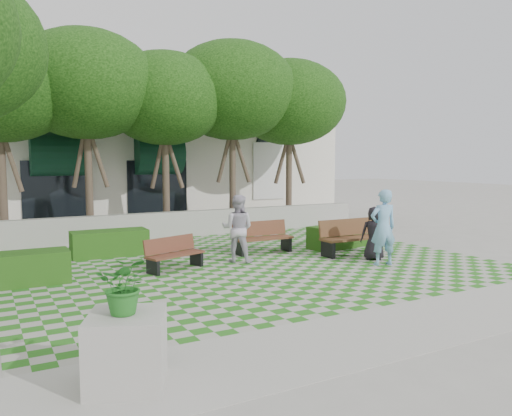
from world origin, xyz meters
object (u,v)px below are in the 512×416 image
bench_mid (262,238)px  hedge_west (19,269)px  hedge_midleft (110,243)px  planter_front (126,334)px  person_white (238,229)px  bench_east (351,238)px  person_blue (383,227)px  bench_west (174,254)px  hedge_east (338,236)px  person_dark (374,233)px

bench_mid → hedge_west: bearing=-172.6°
bench_mid → hedge_west: (-6.52, -0.75, -0.09)m
hedge_midleft → planter_front: planter_front is taller
bench_mid → person_white: (-1.23, -0.82, 0.46)m
bench_east → person_blue: size_ratio=0.98×
bench_west → hedge_midleft: bench_west is taller
bench_mid → bench_east: bearing=-33.8°
bench_mid → bench_west: 3.18m
person_white → bench_mid: bearing=-107.6°
bench_east → person_blue: (-0.23, -1.55, 0.50)m
person_blue → person_white: person_blue is taller
bench_mid → person_white: 1.55m
hedge_east → person_blue: (-0.62, -2.61, 0.64)m
bench_mid → person_white: size_ratio=0.98×
planter_front → person_blue: person_blue is taller
bench_mid → person_blue: bearing=-57.1°
bench_mid → person_white: bearing=-145.4°
bench_west → hedge_west: (-3.48, 0.16, -0.03)m
bench_west → person_white: (1.82, 0.09, 0.51)m
person_dark → hedge_west: bearing=22.0°
hedge_east → person_white: 3.79m
hedge_midleft → person_white: person_white is taller
person_dark → person_white: bearing=8.0°
planter_front → person_dark: (7.88, 4.37, 0.09)m
bench_east → hedge_midleft: size_ratio=0.93×
bench_west → planter_front: planter_front is taller
bench_mid → person_dark: bearing=-46.9°
hedge_west → person_blue: size_ratio=1.04×
hedge_east → hedge_midleft: hedge_midleft is taller
person_white → person_dark: bearing=-165.9°
planter_front → person_blue: (7.61, 3.74, 0.34)m
planter_front → person_white: 7.44m
hedge_west → planter_front: size_ratio=1.29×
bench_west → hedge_midleft: size_ratio=0.78×
bench_mid → hedge_midleft: bench_mid is taller
planter_front → person_white: person_white is taller
bench_east → bench_mid: size_ratio=1.10×
bench_mid → person_blue: person_blue is taller
bench_east → hedge_midleft: (-6.14, 3.15, -0.12)m
bench_west → planter_front: size_ratio=1.03×
planter_front → person_blue: size_ratio=0.81×
hedge_west → planter_front: bearing=-82.4°
person_white → bench_west: bearing=41.4°
hedge_midleft → person_blue: 7.58m
bench_mid → planter_front: size_ratio=1.11×
bench_west → planter_front: (-2.68, -5.84, 0.25)m
bench_mid → person_white: person_white is taller
bench_east → person_blue: 1.64m
planter_front → person_dark: 9.02m
hedge_midleft → person_dark: person_dark is taller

